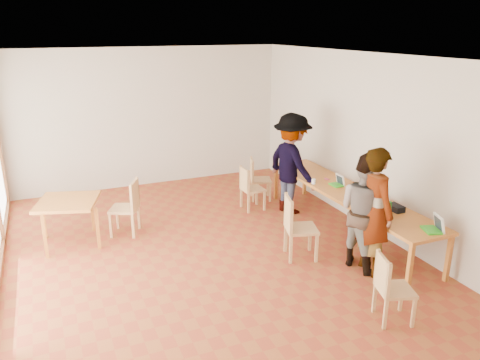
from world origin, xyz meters
The scene contains 24 objects.
ground centered at (0.00, 0.00, 0.00)m, with size 8.00×8.00×0.00m, color brown.
wall_back centered at (0.00, 4.00, 1.50)m, with size 6.00×0.10×3.00m, color beige.
wall_front centered at (0.00, -4.00, 1.50)m, with size 6.00×0.10×3.00m, color beige.
wall_right centered at (3.00, 0.00, 1.50)m, with size 0.10×8.00×3.00m, color beige.
ceiling centered at (0.00, 0.00, 3.02)m, with size 6.00×8.00×0.04m, color white.
communal_table centered at (2.50, 0.07, 0.70)m, with size 0.80×4.00×0.75m.
side_table centered at (-1.89, 1.45, 0.67)m, with size 0.90×0.90×0.75m.
chair_near centered at (1.45, -2.27, 0.53)m, with size 0.50×0.50×0.46m.
chair_mid centered at (1.23, -0.40, 0.60)m, with size 0.57×0.57×0.52m.
chair_far centered at (1.39, 1.68, 0.52)m, with size 0.40×0.40×0.45m.
chair_empty centered at (1.77, 2.15, 0.53)m, with size 0.51×0.51×0.46m.
chair_spare centered at (-0.91, 1.45, 0.58)m, with size 0.59×0.59×0.51m.
person_near centered at (2.05, -1.20, 0.93)m, with size 0.68×0.44×1.86m, color gray.
person_mid centered at (2.03, -1.01, 0.86)m, with size 0.84×0.65×1.72m, color gray.
person_far centered at (2.09, 1.27, 0.95)m, with size 1.23×0.71×1.91m, color gray.
laptop_near centered at (2.64, -1.74, 0.81)m, with size 0.31×0.33×0.23m.
laptop_mid centered at (2.61, -0.71, 0.81)m, with size 0.27×0.29×0.21m.
laptop_far centered at (2.53, 0.39, 0.80)m, with size 0.21×0.24×0.19m.
yellow_mug centered at (2.36, -0.22, 0.79)m, with size 0.11×0.11×0.09m, color gold.
green_bottle centered at (2.31, -1.19, 0.89)m, with size 0.07×0.07×0.28m, color #1C6420.
clear_glass centered at (2.18, 0.62, 0.80)m, with size 0.07×0.07×0.09m, color silver.
condiment_cup centered at (2.74, -0.07, 0.78)m, with size 0.08×0.08×0.06m, color white.
pink_phone centered at (2.53, 0.75, 0.76)m, with size 0.05×0.10×0.01m, color #C83C66.
black_pouch centered at (2.65, -0.95, 0.80)m, with size 0.16×0.26×0.09m, color black.
Camera 1 is at (-2.07, -6.07, 3.40)m, focal length 35.00 mm.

